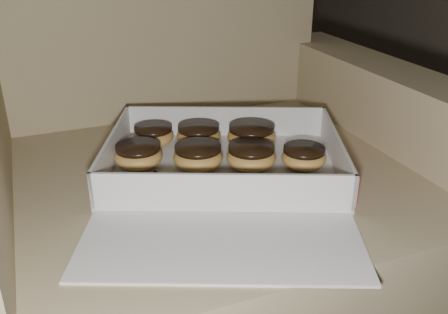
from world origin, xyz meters
TOP-DOWN VIEW (x-y plane):
  - armchair at (0.66, 0.06)m, footprint 0.99×0.84m
  - bakery_box at (0.66, -0.08)m, footprint 0.59×0.64m
  - donut_a at (0.66, 0.08)m, footprint 0.09×0.09m
  - donut_b at (0.58, 0.12)m, footprint 0.09×0.09m
  - donut_c at (0.72, -0.06)m, footprint 0.09×0.09m
  - donut_d at (0.82, -0.10)m, footprint 0.09×0.09m
  - donut_e at (0.52, 0.02)m, footprint 0.09×0.09m
  - donut_f at (0.63, -0.02)m, footprint 0.10×0.10m
  - donut_g at (0.76, 0.03)m, footprint 0.10×0.10m
  - crumb_a at (0.73, -0.13)m, footprint 0.01×0.01m
  - crumb_b at (0.48, -0.08)m, footprint 0.01×0.01m
  - crumb_c at (0.48, -0.01)m, footprint 0.01×0.01m
  - crumb_d at (0.77, -0.15)m, footprint 0.01×0.01m
  - crumb_e at (0.55, -0.01)m, footprint 0.01×0.01m

SIDE VIEW (x-z plane):
  - armchair at x=0.66m, z-range -0.19..0.84m
  - crumb_a at x=0.73m, z-range 0.47..0.47m
  - crumb_b at x=0.48m, z-range 0.47..0.47m
  - crumb_c at x=0.48m, z-range 0.47..0.47m
  - crumb_d at x=0.77m, z-range 0.47..0.47m
  - crumb_e at x=0.55m, z-range 0.47..0.47m
  - bakery_box at x=0.66m, z-range 0.44..0.51m
  - donut_b at x=0.58m, z-range 0.47..0.51m
  - donut_d at x=0.82m, z-range 0.47..0.51m
  - donut_e at x=0.52m, z-range 0.47..0.52m
  - donut_a at x=0.66m, z-range 0.47..0.52m
  - donut_c at x=0.72m, z-range 0.47..0.52m
  - donut_f at x=0.63m, z-range 0.47..0.52m
  - donut_g at x=0.76m, z-range 0.47..0.52m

